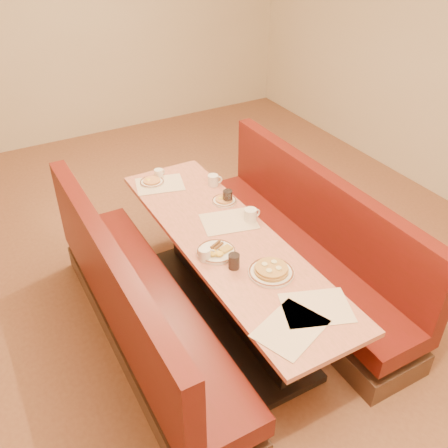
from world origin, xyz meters
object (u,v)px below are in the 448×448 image
booth_left (139,312)px  coffee_mug_c (213,180)px  eggs_plate (216,251)px  soda_tumbler_near (234,261)px  coffee_mug_d (159,173)px  soda_tumbler_mid (228,197)px  booth_right (303,251)px  pancake_plate (271,271)px  diner_table (228,278)px  coffee_mug_b (205,254)px  coffee_mug_a (251,215)px

booth_left → coffee_mug_c: size_ratio=19.87×
eggs_plate → soda_tumbler_near: (0.03, -0.20, 0.04)m
eggs_plate → coffee_mug_d: (0.08, 1.21, 0.03)m
coffee_mug_d → soda_tumbler_mid: soda_tumbler_mid is taller
coffee_mug_c → soda_tumbler_near: size_ratio=1.16×
booth_right → pancake_plate: size_ratio=8.10×
booth_right → soda_tumbler_mid: size_ratio=22.95×
diner_table → booth_left: 0.73m
booth_right → soda_tumbler_near: (-0.86, -0.31, 0.44)m
booth_right → coffee_mug_d: (-0.81, 1.10, 0.43)m
booth_left → coffee_mug_d: booth_left is taller
coffee_mug_b → soda_tumbler_near: 0.22m
pancake_plate → soda_tumbler_mid: soda_tumbler_mid is taller
booth_right → soda_tumbler_mid: 0.79m
coffee_mug_b → coffee_mug_c: size_ratio=0.95×
soda_tumbler_near → coffee_mug_d: bearing=87.9°
coffee_mug_a → soda_tumbler_mid: soda_tumbler_mid is taller
booth_left → booth_right: 1.46m
eggs_plate → coffee_mug_b: bearing=-167.1°
coffee_mug_a → coffee_mug_d: (-0.35, 0.98, -0.01)m
coffee_mug_a → soda_tumbler_mid: (-0.03, 0.32, 0.00)m
diner_table → booth_right: size_ratio=1.00×
pancake_plate → coffee_mug_a: 0.65m
booth_right → diner_table: bearing=180.0°
booth_right → coffee_mug_a: 0.65m
booth_right → coffee_mug_b: booth_right is taller
coffee_mug_a → soda_tumbler_near: size_ratio=1.26×
soda_tumbler_mid → coffee_mug_a: bearing=-85.4°
booth_left → booth_right: bearing=0.0°
diner_table → booth_left: (-0.73, 0.00, -0.01)m
booth_right → coffee_mug_d: 1.43m
pancake_plate → soda_tumbler_mid: 0.95m
eggs_plate → coffee_mug_b: 0.11m
soda_tumbler_mid → coffee_mug_b: bearing=-131.3°
coffee_mug_a → booth_right: bearing=-17.5°
diner_table → soda_tumbler_mid: 0.67m
diner_table → pancake_plate: size_ratio=8.10×
soda_tumbler_near → diner_table: bearing=67.6°
booth_left → pancake_plate: size_ratio=8.10×
coffee_mug_b → soda_tumbler_mid: soda_tumbler_mid is taller
eggs_plate → coffee_mug_b: (-0.10, -0.02, 0.03)m
eggs_plate → coffee_mug_a: 0.49m
coffee_mug_b → eggs_plate: bearing=27.8°
pancake_plate → eggs_plate: size_ratio=1.10×
booth_right → coffee_mug_d: bearing=126.2°
eggs_plate → coffee_mug_d: coffee_mug_d is taller
diner_table → eggs_plate: (-0.16, -0.11, 0.39)m
booth_left → booth_right: size_ratio=1.00×
coffee_mug_d → soda_tumbler_near: size_ratio=0.97×
pancake_plate → coffee_mug_d: coffee_mug_d is taller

